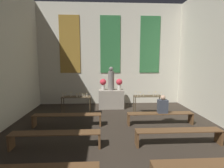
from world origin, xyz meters
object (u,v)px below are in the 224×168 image
Objects in this scene: pew_back_left at (67,117)px; candle_rack_right at (148,98)px; flower_vase_right at (119,83)px; person_seated at (163,105)px; pew_second_right at (215,168)px; pew_third_left at (56,136)px; statue at (111,79)px; altar at (111,99)px; pew_back_right at (160,116)px; flower_vase_left at (103,83)px; pew_third_right at (179,133)px; candle_rack_left at (76,99)px.

candle_rack_right is at bearing 20.76° from pew_back_left.
flower_vase_right reaches higher than person_seated.
pew_third_left is at bearing 154.83° from pew_second_right.
altar is at bearing 0.00° from statue.
statue is 0.47× the size of pew_back_right.
altar is 0.51× the size of pew_back_left.
candle_rack_right is at bearing -30.84° from flower_vase_left.
altar is at bearing 143.08° from candle_rack_right.
pew_third_right is (3.47, 0.00, 0.00)m from pew_third_left.
candle_rack_right is at bearing -45.36° from flower_vase_right.
altar is 1.83× the size of person_seated.
flower_vase_left is 0.45× the size of candle_rack_right.
pew_third_left is (-1.74, -4.08, -1.13)m from statue.
candle_rack_right reaches higher than pew_third_left.
altar is at bearing 54.67° from pew_back_left.
pew_second_right is 1.00× the size of pew_third_right.
candle_rack_right reaches higher than pew_third_right.
candle_rack_right is 4.55m from pew_second_right.
pew_third_right is at bearing -92.99° from person_seated.
pew_back_right is (3.47, 1.63, 0.00)m from pew_third_left.
flower_vase_right reaches higher than candle_rack_left.
pew_second_right is at bearing -90.00° from pew_back_right.
altar is 2.22× the size of flower_vase_right.
pew_back_right is (0.00, 1.63, 0.00)m from pew_third_right.
person_seated reaches higher than pew_second_right.
statue is at bearing 143.08° from candle_rack_right.
pew_third_right is (0.00, 1.63, 0.00)m from pew_second_right.
candle_rack_right reaches higher than pew_back_left.
statue is at bearing 54.67° from pew_back_left.
altar is 3.01m from pew_back_left.
flower_vase_right is at bearing 118.46° from pew_back_right.
altar is 2.00m from candle_rack_left.
pew_second_right is at bearing -73.10° from statue.
person_seated is (0.09, 0.00, 0.40)m from pew_back_right.
person_seated reaches higher than pew_back_left.
flower_vase_left is at bearing 149.16° from candle_rack_right.
pew_back_left is (-0.15, -1.26, -0.39)m from candle_rack_left.
flower_vase_left reaches higher than person_seated.
altar is 0.51× the size of pew_back_right.
flower_vase_right is 2.39m from candle_rack_left.
altar is 1.07× the size of statue.
pew_third_right is at bearing -90.00° from pew_back_right.
candle_rack_right is at bearing -36.92° from statue.
flower_vase_left reaches higher than pew_second_right.
flower_vase_left is 0.83× the size of person_seated.
pew_back_left is (-1.74, -2.45, -0.12)m from altar.
candle_rack_left is 0.51× the size of pew_third_right.
flower_vase_left is 3.39m from pew_back_right.
pew_back_left and pew_back_right have the same top height.
altar reaches higher than pew_third_right.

